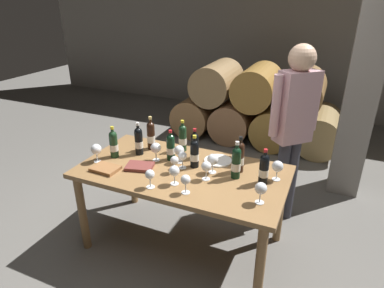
{
  "coord_description": "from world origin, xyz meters",
  "views": [
    {
      "loc": [
        1.04,
        -2.16,
        2.08
      ],
      "look_at": [
        0.0,
        0.2,
        0.91
      ],
      "focal_mm": 31.05,
      "sensor_mm": 36.0,
      "label": 1
    }
  ],
  "objects": [
    {
      "name": "tasting_notebook",
      "position": [
        -0.57,
        -0.26,
        0.77
      ],
      "size": [
        0.23,
        0.17,
        0.03
      ],
      "primitive_type": "cube",
      "rotation": [
        0.0,
        0.0,
        -0.04
      ],
      "color": "#936038",
      "rests_on": "dining_table"
    },
    {
      "name": "sommelier_presenting",
      "position": [
        0.75,
        0.75,
        1.04
      ],
      "size": [
        0.37,
        0.37,
        1.72
      ],
      "color": "#383842",
      "rests_on": "ground_plane"
    },
    {
      "name": "wine_glass_4",
      "position": [
        0.24,
        0.06,
        0.87
      ],
      "size": [
        0.09,
        0.09,
        0.16
      ],
      "color": "white",
      "rests_on": "dining_table"
    },
    {
      "name": "wine_bottle_2",
      "position": [
        0.07,
        0.09,
        0.88
      ],
      "size": [
        0.07,
        0.07,
        0.28
      ],
      "color": "black",
      "rests_on": "dining_table"
    },
    {
      "name": "wine_bottle_9",
      "position": [
        0.65,
        0.06,
        0.88
      ],
      "size": [
        0.07,
        0.07,
        0.29
      ],
      "color": "black",
      "rests_on": "dining_table"
    },
    {
      "name": "ground_plane",
      "position": [
        0.0,
        0.0,
        0.0
      ],
      "size": [
        14.0,
        14.0,
        0.0
      ],
      "primitive_type": "plane",
      "color": "#66635E"
    },
    {
      "name": "wine_bottle_7",
      "position": [
        -0.16,
        0.34,
        0.89
      ],
      "size": [
        0.07,
        0.07,
        0.29
      ],
      "color": "#19381E",
      "rests_on": "dining_table"
    },
    {
      "name": "wine_glass_6",
      "position": [
        0.04,
        -0.23,
        0.87
      ],
      "size": [
        0.08,
        0.08,
        0.15
      ],
      "color": "white",
      "rests_on": "dining_table"
    },
    {
      "name": "barrel_stack",
      "position": [
        -0.0,
        2.6,
        0.53
      ],
      "size": [
        2.49,
        0.9,
        1.15
      ],
      "color": "#976C41",
      "rests_on": "ground_plane"
    },
    {
      "name": "wine_bottle_1",
      "position": [
        -0.17,
        0.13,
        0.88
      ],
      "size": [
        0.07,
        0.07,
        0.28
      ],
      "color": "black",
      "rests_on": "dining_table"
    },
    {
      "name": "stone_pillar",
      "position": [
        1.3,
        1.6,
        1.3
      ],
      "size": [
        0.32,
        0.32,
        2.6
      ],
      "primitive_type": "cube",
      "color": "gray",
      "rests_on": "ground_plane"
    },
    {
      "name": "wine_glass_8",
      "position": [
        -0.01,
        0.03,
        0.87
      ],
      "size": [
        0.07,
        0.07,
        0.15
      ],
      "color": "white",
      "rests_on": "dining_table"
    },
    {
      "name": "wine_glass_3",
      "position": [
        -0.1,
        -0.34,
        0.86
      ],
      "size": [
        0.07,
        0.07,
        0.15
      ],
      "color": "white",
      "rests_on": "dining_table"
    },
    {
      "name": "wine_glass_1",
      "position": [
        0.24,
        -0.06,
        0.87
      ],
      "size": [
        0.08,
        0.08,
        0.15
      ],
      "color": "white",
      "rests_on": "dining_table"
    },
    {
      "name": "wine_bottle_5",
      "position": [
        -0.48,
        0.12,
        0.89
      ],
      "size": [
        0.07,
        0.07,
        0.3
      ],
      "color": "black",
      "rests_on": "dining_table"
    },
    {
      "name": "wine_bottle_6",
      "position": [
        -0.65,
        -0.02,
        0.88
      ],
      "size": [
        0.07,
        0.07,
        0.29
      ],
      "color": "#19381E",
      "rests_on": "dining_table"
    },
    {
      "name": "wine_glass_9",
      "position": [
        -0.04,
        -0.06,
        0.86
      ],
      "size": [
        0.07,
        0.07,
        0.14
      ],
      "color": "white",
      "rests_on": "dining_table"
    },
    {
      "name": "wine_glass_10",
      "position": [
        -0.28,
        0.07,
        0.88
      ],
      "size": [
        0.09,
        0.09,
        0.16
      ],
      "color": "white",
      "rests_on": "dining_table"
    },
    {
      "name": "dining_table",
      "position": [
        0.0,
        0.0,
        0.67
      ],
      "size": [
        1.7,
        0.9,
        0.76
      ],
      "color": "olive",
      "rests_on": "ground_plane"
    },
    {
      "name": "wine_bottle_3",
      "position": [
        0.01,
        0.24,
        0.88
      ],
      "size": [
        0.07,
        0.07,
        0.28
      ],
      "color": "black",
      "rests_on": "dining_table"
    },
    {
      "name": "cellar_back_wall",
      "position": [
        0.0,
        4.2,
        1.4
      ],
      "size": [
        10.0,
        0.24,
        2.8
      ],
      "primitive_type": "cube",
      "color": "gray",
      "rests_on": "ground_plane"
    },
    {
      "name": "wine_glass_5",
      "position": [
        0.74,
        0.15,
        0.87
      ],
      "size": [
        0.09,
        0.09,
        0.16
      ],
      "color": "white",
      "rests_on": "dining_table"
    },
    {
      "name": "wine_bottle_8",
      "position": [
        0.44,
        0.06,
        0.89
      ],
      "size": [
        0.07,
        0.07,
        0.31
      ],
      "color": "black",
      "rests_on": "dining_table"
    },
    {
      "name": "wine_bottle_4",
      "position": [
        0.43,
        0.17,
        0.89
      ],
      "size": [
        0.07,
        0.07,
        0.31
      ],
      "color": "black",
      "rests_on": "dining_table"
    },
    {
      "name": "wine_glass_0",
      "position": [
        -0.73,
        -0.16,
        0.87
      ],
      "size": [
        0.09,
        0.09,
        0.16
      ],
      "color": "white",
      "rests_on": "dining_table"
    },
    {
      "name": "serving_plate",
      "position": [
        0.22,
        0.26,
        0.77
      ],
      "size": [
        0.24,
        0.24,
        0.01
      ],
      "primitive_type": "cylinder",
      "color": "white",
      "rests_on": "dining_table"
    },
    {
      "name": "wine_glass_11",
      "position": [
        0.17,
        -0.3,
        0.86
      ],
      "size": [
        0.07,
        0.07,
        0.15
      ],
      "color": "white",
      "rests_on": "dining_table"
    },
    {
      "name": "wine_glass_2",
      "position": [
        -0.08,
        0.11,
        0.87
      ],
      "size": [
        0.08,
        0.08,
        0.16
      ],
      "color": "white",
      "rests_on": "dining_table"
    },
    {
      "name": "leather_ledger",
      "position": [
        -0.34,
        -0.11,
        0.77
      ],
      "size": [
        0.25,
        0.21,
        0.03
      ],
      "primitive_type": "cube",
      "rotation": [
        0.0,
        0.0,
        0.26
      ],
      "color": "brown",
      "rests_on": "dining_table"
    },
    {
      "name": "wine_bottle_0",
      "position": [
        -0.44,
        0.26,
        0.9
      ],
      "size": [
        0.07,
        0.07,
        0.32
      ],
      "color": "black",
      "rests_on": "dining_table"
    },
    {
      "name": "wine_glass_7",
      "position": [
        0.69,
        -0.21,
        0.87
      ],
      "size": [
        0.08,
        0.08,
        0.16
      ],
      "color": "white",
      "rests_on": "dining_table"
    }
  ]
}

